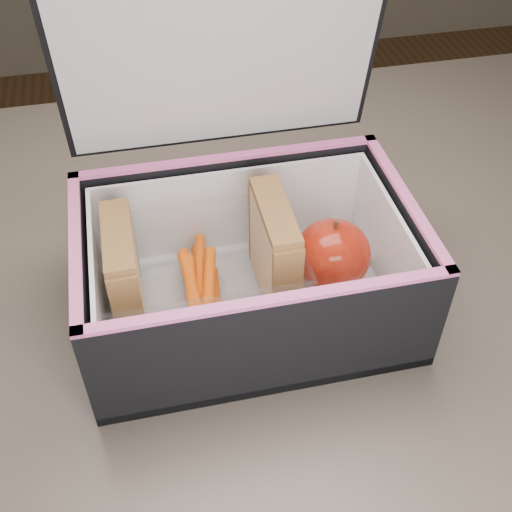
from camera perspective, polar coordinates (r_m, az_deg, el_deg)
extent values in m
cube|color=brown|center=(0.71, 1.55, -1.66)|extent=(1.20, 0.80, 0.03)
cube|color=#382D26|center=(1.38, 20.36, 1.09)|extent=(0.05, 0.05, 0.72)
cube|color=black|center=(0.61, -3.27, 17.18)|extent=(0.30, 0.04, 0.19)
cube|color=tan|center=(0.60, -12.29, -2.00)|extent=(0.01, 0.09, 0.10)
cube|color=#CD6277|center=(0.60, -11.49, -2.15)|extent=(0.01, 0.09, 0.09)
cube|color=tan|center=(0.60, -10.80, -1.78)|extent=(0.01, 0.09, 0.10)
cube|color=brown|center=(0.57, -12.26, 1.76)|extent=(0.03, 0.09, 0.01)
cube|color=tan|center=(0.61, 0.86, 0.10)|extent=(0.01, 0.10, 0.10)
cube|color=#CD6277|center=(0.61, 1.61, -0.06)|extent=(0.01, 0.09, 0.09)
cube|color=tan|center=(0.61, 2.36, 0.32)|extent=(0.01, 0.10, 0.10)
cube|color=brown|center=(0.57, 1.72, 4.07)|extent=(0.03, 0.10, 0.01)
cylinder|color=#E74108|center=(0.63, -4.59, -3.54)|extent=(0.02, 0.09, 0.01)
cylinder|color=#E74108|center=(0.61, -4.52, -4.62)|extent=(0.02, 0.09, 0.01)
cylinder|color=#E74108|center=(0.61, -5.75, -3.03)|extent=(0.02, 0.09, 0.01)
cylinder|color=#E74108|center=(0.62, -4.48, -4.93)|extent=(0.02, 0.09, 0.01)
cylinder|color=#E74108|center=(0.63, -5.81, -2.34)|extent=(0.01, 0.09, 0.01)
cylinder|color=#E74108|center=(0.62, -4.19, -2.36)|extent=(0.03, 0.09, 0.01)
cylinder|color=#E74108|center=(0.63, -3.65, -4.10)|extent=(0.02, 0.09, 0.01)
cylinder|color=#E74108|center=(0.65, -5.01, -1.00)|extent=(0.02, 0.09, 0.01)
cylinder|color=#E74108|center=(0.61, -5.78, -2.60)|extent=(0.02, 0.09, 0.01)
cylinder|color=#E74108|center=(0.65, -4.63, -1.94)|extent=(0.02, 0.09, 0.01)
cube|color=white|center=(0.66, 6.61, -2.20)|extent=(0.10, 0.10, 0.01)
ellipsoid|color=#8B0E05|center=(0.63, 6.83, 0.15)|extent=(0.09, 0.09, 0.07)
cylinder|color=#4C2F1B|center=(0.60, 7.13, 2.78)|extent=(0.01, 0.01, 0.01)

